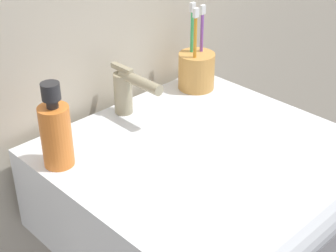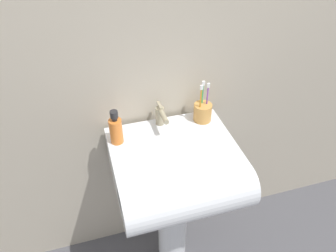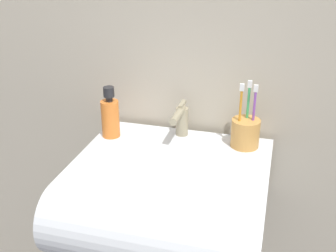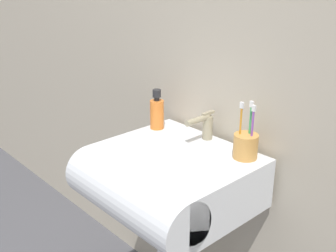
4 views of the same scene
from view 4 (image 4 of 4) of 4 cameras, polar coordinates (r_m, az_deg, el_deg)
wall_back at (r=1.50m, az=8.37°, el=11.91°), size 5.00×0.05×2.40m
sink_basin at (r=1.44m, az=-0.52°, el=-7.53°), size 0.52×0.49×0.18m
faucet at (r=1.52m, az=5.01°, el=0.14°), size 0.04×0.14×0.10m
toothbrush_cup at (r=1.40m, az=10.47°, el=-2.57°), size 0.08×0.08×0.19m
soap_bottle at (r=1.62m, az=-1.51°, el=1.84°), size 0.05×0.05×0.16m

